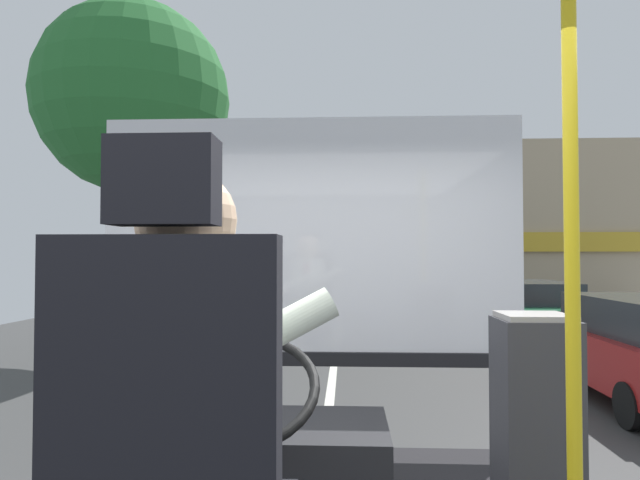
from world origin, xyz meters
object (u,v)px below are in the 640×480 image
(handrail_pole, at_px, (573,310))
(parked_car_green, at_px, (527,309))
(steering_console, at_px, (258,466))
(bus_driver, at_px, (191,381))
(fare_box, at_px, (536,436))

(handrail_pole, bearing_deg, parked_car_green, 72.91)
(steering_console, relative_size, parked_car_green, 0.25)
(bus_driver, xyz_separation_m, parked_car_green, (4.33, 11.03, -0.85))
(bus_driver, relative_size, handrail_pole, 0.43)
(parked_car_green, bearing_deg, fare_box, -107.61)
(bus_driver, relative_size, parked_car_green, 0.19)
(bus_driver, bearing_deg, handrail_pole, 19.04)
(steering_console, distance_m, fare_box, 1.13)
(bus_driver, height_order, parked_car_green, bus_driver)
(bus_driver, xyz_separation_m, fare_box, (1.07, 0.78, -0.36))
(steering_console, height_order, handrail_pole, handrail_pole)
(steering_console, distance_m, parked_car_green, 10.90)
(bus_driver, distance_m, fare_box, 1.37)
(steering_console, xyz_separation_m, parked_car_green, (4.33, 9.99, -0.26))
(handrail_pole, bearing_deg, bus_driver, -160.96)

